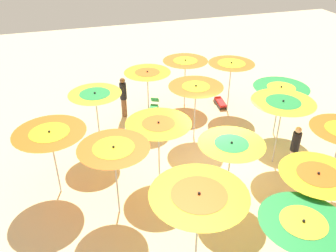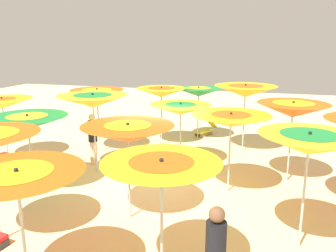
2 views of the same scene
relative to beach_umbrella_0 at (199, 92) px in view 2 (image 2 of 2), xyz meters
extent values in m
cube|color=beige|center=(4.98, -0.21, -2.05)|extent=(39.64, 39.64, 0.04)
cylinder|color=#B2B2B7|center=(0.00, 0.00, -1.02)|extent=(0.05, 0.05, 2.02)
cone|color=#1E8C38|center=(0.00, 0.00, -0.01)|extent=(1.95, 1.95, 0.36)
cone|color=yellow|center=(0.00, 0.00, 0.08)|extent=(1.02, 1.02, 0.19)
sphere|color=black|center=(0.00, 0.00, 0.20)|extent=(0.07, 0.07, 0.07)
cylinder|color=#B2B2B7|center=(1.19, -1.26, -0.97)|extent=(0.05, 0.05, 2.12)
cone|color=yellow|center=(1.19, -1.26, 0.09)|extent=(1.96, 1.96, 0.36)
cone|color=orange|center=(1.19, -1.26, 0.18)|extent=(1.08, 1.08, 0.20)
sphere|color=black|center=(1.19, -1.26, 0.30)|extent=(0.07, 0.07, 0.07)
cylinder|color=#B2B2B7|center=(2.72, -3.26, -0.95)|extent=(0.05, 0.05, 2.16)
cone|color=orange|center=(2.72, -3.26, 0.14)|extent=(1.96, 1.96, 0.41)
cone|color=yellow|center=(2.72, -3.26, 0.23)|extent=(1.06, 1.06, 0.22)
sphere|color=black|center=(2.72, -3.26, 0.37)|extent=(0.07, 0.07, 0.07)
cylinder|color=#B2B2B7|center=(4.37, -6.04, -1.03)|extent=(0.05, 0.05, 1.99)
cone|color=yellow|center=(4.37, -6.04, -0.03)|extent=(2.02, 2.02, 0.35)
cone|color=orange|center=(4.37, -6.04, 0.06)|extent=(0.98, 0.98, 0.17)
sphere|color=black|center=(4.37, -6.04, 0.17)|extent=(0.07, 0.07, 0.07)
cylinder|color=#B2B2B7|center=(1.17, 1.97, -0.88)|extent=(0.05, 0.05, 2.29)
cone|color=yellow|center=(1.17, 1.97, 0.27)|extent=(2.29, 2.29, 0.42)
cone|color=orange|center=(1.17, 1.97, 0.36)|extent=(1.30, 1.30, 0.24)
sphere|color=black|center=(1.17, 1.97, 0.51)|extent=(0.07, 0.07, 0.07)
cylinder|color=#B2B2B7|center=(3.38, 0.06, -1.06)|extent=(0.05, 0.05, 1.93)
cone|color=yellow|center=(3.38, 0.06, -0.10)|extent=(2.00, 2.00, 0.34)
cone|color=#1E8C38|center=(3.38, 0.06, -0.01)|extent=(1.01, 1.01, 0.17)
sphere|color=black|center=(3.38, 0.06, 0.10)|extent=(0.07, 0.07, 0.07)
cylinder|color=#B2B2B7|center=(4.63, -2.42, -0.88)|extent=(0.05, 0.05, 2.29)
cone|color=yellow|center=(4.63, -2.42, 0.26)|extent=(2.15, 2.15, 0.39)
cone|color=#1E8C38|center=(4.63, -2.42, 0.36)|extent=(1.17, 1.17, 0.21)
sphere|color=black|center=(4.63, -2.42, 0.49)|extent=(0.07, 0.07, 0.07)
cylinder|color=#B2B2B7|center=(6.34, -3.49, -1.06)|extent=(0.05, 0.05, 1.94)
cone|color=#1E8C38|center=(6.34, -3.49, -0.09)|extent=(2.16, 2.16, 0.36)
cone|color=yellow|center=(6.34, -3.49, 0.00)|extent=(1.09, 1.09, 0.18)
sphere|color=black|center=(6.34, -3.49, 0.12)|extent=(0.07, 0.07, 0.07)
cylinder|color=#B2B2B7|center=(3.77, 3.46, -0.95)|extent=(0.05, 0.05, 2.16)
cone|color=orange|center=(3.77, 3.46, 0.13)|extent=(2.03, 2.03, 0.42)
cone|color=yellow|center=(3.77, 3.46, 0.23)|extent=(1.16, 1.16, 0.24)
sphere|color=black|center=(3.77, 3.46, 0.37)|extent=(0.07, 0.07, 0.07)
cylinder|color=#B2B2B7|center=(4.99, 1.84, -1.02)|extent=(0.05, 0.05, 2.02)
cone|color=yellow|center=(4.99, 1.84, 0.00)|extent=(2.12, 2.12, 0.34)
cone|color=orange|center=(4.99, 1.84, 0.08)|extent=(1.07, 1.07, 0.17)
sphere|color=black|center=(4.99, 1.84, 0.19)|extent=(0.07, 0.07, 0.07)
cylinder|color=#B2B2B7|center=(7.11, -0.25, -1.00)|extent=(0.05, 0.05, 2.06)
cone|color=orange|center=(7.11, -0.25, 0.03)|extent=(2.11, 2.11, 0.40)
cone|color=yellow|center=(7.11, -0.25, 0.14)|extent=(1.06, 1.06, 0.20)
sphere|color=black|center=(7.11, -0.25, 0.26)|extent=(0.07, 0.07, 0.07)
cylinder|color=#B2B2B7|center=(7.34, 3.52, -0.94)|extent=(0.05, 0.05, 2.18)
cone|color=yellow|center=(7.34, 3.52, 0.16)|extent=(1.91, 1.91, 0.40)
cone|color=#1E8C38|center=(7.34, 3.52, 0.25)|extent=(1.10, 1.10, 0.23)
sphere|color=black|center=(7.34, 3.52, 0.39)|extent=(0.07, 0.07, 0.07)
cylinder|color=#B2B2B7|center=(9.10, 1.15, -1.01)|extent=(0.05, 0.05, 2.03)
cone|color=yellow|center=(9.10, 1.15, 0.01)|extent=(1.95, 1.95, 0.38)
cone|color=orange|center=(9.10, 1.15, 0.10)|extent=(1.06, 1.06, 0.20)
sphere|color=black|center=(9.10, 1.15, 0.23)|extent=(0.07, 0.07, 0.07)
cylinder|color=#B2B2B7|center=(10.01, -0.86, -1.02)|extent=(0.05, 0.05, 2.02)
cone|color=orange|center=(10.01, -0.86, -0.01)|extent=(2.05, 2.05, 0.32)
cone|color=yellow|center=(10.01, -0.86, 0.08)|extent=(1.09, 1.09, 0.17)
sphere|color=black|center=(10.01, -0.86, 0.18)|extent=(0.07, 0.07, 0.07)
cube|color=olive|center=(-0.56, 0.29, -1.96)|extent=(0.71, 0.44, 0.14)
cube|color=olive|center=(-0.72, 0.02, -1.96)|extent=(0.71, 0.44, 0.14)
cube|color=yellow|center=(-0.64, 0.15, -1.84)|extent=(0.85, 0.68, 0.10)
cube|color=yellow|center=(-1.14, 0.46, -1.62)|extent=(0.51, 0.48, 0.37)
cylinder|color=black|center=(9.67, 2.12, -0.79)|extent=(0.30, 0.30, 0.76)
sphere|color=brown|center=(9.67, 2.12, -0.29)|extent=(0.23, 0.23, 0.23)
cylinder|color=beige|center=(4.06, -2.80, -1.62)|extent=(0.24, 0.24, 0.82)
cylinder|color=black|center=(4.06, -2.80, -0.86)|extent=(0.30, 0.30, 0.71)
sphere|color=beige|center=(4.06, -2.80, -0.39)|extent=(0.22, 0.22, 0.22)
sphere|color=yellow|center=(3.00, -0.43, -1.86)|extent=(0.34, 0.34, 0.34)
camera|label=1|loc=(-4.44, 4.43, 5.90)|focal=38.26mm
camera|label=2|loc=(14.04, 2.65, 2.05)|focal=36.78mm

